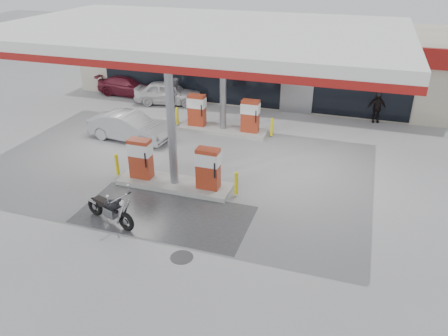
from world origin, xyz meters
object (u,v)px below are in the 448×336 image
object	(u,v)px
pump_island_near	(174,170)
biker_walking	(377,108)
parked_motorcycle	(111,210)
hatchback_silver	(129,127)
attendant	(177,93)
parked_car_left	(130,86)
pump_island_far	(223,118)
sedan_white	(168,93)

from	to	relation	value
pump_island_near	biker_walking	size ratio (longest dim) A/B	3.25
parked_motorcycle	hatchback_silver	xyz separation A→B (m)	(-2.97, 6.61, 0.15)
attendant	parked_car_left	distance (m)	3.96
pump_island_near	parked_car_left	distance (m)	12.50
pump_island_far	attendant	distance (m)	4.67
pump_island_far	parked_motorcycle	size ratio (longest dim) A/B	2.36
hatchback_silver	attendant	bearing A→B (deg)	2.85
attendant	hatchback_silver	distance (m)	5.21
pump_island_near	biker_walking	distance (m)	12.21
sedan_white	parked_car_left	distance (m)	3.12
pump_island_far	attendant	bearing A→B (deg)	143.17
pump_island_near	hatchback_silver	xyz separation A→B (m)	(-3.94, 3.60, -0.05)
attendant	pump_island_near	bearing A→B (deg)	-156.59
hatchback_silver	parked_car_left	size ratio (longest dim) A/B	0.97
sedan_white	pump_island_far	bearing A→B (deg)	-135.53
sedan_white	attendant	world-z (taller)	attendant
biker_walking	pump_island_far	bearing A→B (deg)	-163.16
sedan_white	hatchback_silver	world-z (taller)	sedan_white
attendant	parked_car_left	size ratio (longest dim) A/B	0.42
pump_island_near	pump_island_far	bearing A→B (deg)	90.00
sedan_white	biker_walking	distance (m)	11.80
pump_island_near	parked_motorcycle	distance (m)	3.17
hatchback_silver	parked_car_left	bearing A→B (deg)	34.18
pump_island_near	biker_walking	xyz separation A→B (m)	(7.29, 9.80, 0.08)
parked_motorcycle	hatchback_silver	distance (m)	7.25
sedan_white	attendant	size ratio (longest dim) A/B	2.28
attendant	parked_motorcycle	bearing A→B (deg)	-166.43
hatchback_silver	biker_walking	world-z (taller)	biker_walking
sedan_white	attendant	distance (m)	0.87
sedan_white	biker_walking	size ratio (longest dim) A/B	2.49
hatchback_silver	pump_island_far	bearing A→B (deg)	-53.60
pump_island_far	attendant	size ratio (longest dim) A/B	2.97
parked_car_left	pump_island_near	bearing A→B (deg)	-140.00
pump_island_far	hatchback_silver	world-z (taller)	pump_island_far
parked_car_left	biker_walking	world-z (taller)	biker_walking
pump_island_far	attendant	xyz separation A→B (m)	(-3.74, 2.80, 0.16)
attendant	hatchback_silver	size ratio (longest dim) A/B	0.43
parked_motorcycle	hatchback_silver	bearing A→B (deg)	132.46
biker_walking	parked_car_left	bearing A→B (deg)	168.53
pump_island_far	biker_walking	size ratio (longest dim) A/B	3.25
hatchback_silver	parked_motorcycle	bearing A→B (deg)	-150.78
parked_motorcycle	hatchback_silver	size ratio (longest dim) A/B	0.54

